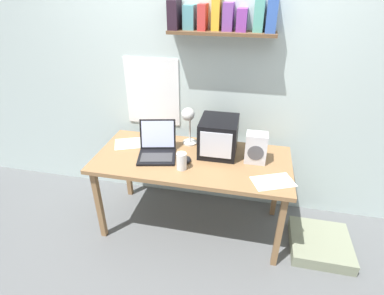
{
  "coord_description": "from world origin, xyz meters",
  "views": [
    {
      "loc": [
        0.45,
        -2.06,
        2.01
      ],
      "look_at": [
        0.0,
        0.0,
        0.82
      ],
      "focal_mm": 28.0,
      "sensor_mm": 36.0,
      "label": 1
    }
  ],
  "objects_px": {
    "computer_mouse": "(187,160)",
    "floor_cushion": "(320,244)",
    "printed_handout": "(130,143)",
    "space_heater": "(256,148)",
    "crt_monitor": "(219,136)",
    "laptop": "(157,147)",
    "desk_lamp": "(188,119)",
    "corner_desk": "(192,164)",
    "open_notebook": "(273,182)",
    "juice_glass": "(182,162)"
  },
  "relations": [
    {
      "from": "crt_monitor",
      "to": "desk_lamp",
      "type": "relative_size",
      "value": 0.96
    },
    {
      "from": "laptop",
      "to": "desk_lamp",
      "type": "distance_m",
      "value": 0.35
    },
    {
      "from": "space_heater",
      "to": "floor_cushion",
      "type": "xyz_separation_m",
      "value": [
        0.62,
        -0.12,
        -0.8
      ]
    },
    {
      "from": "corner_desk",
      "to": "open_notebook",
      "type": "bearing_deg",
      "value": -17.12
    },
    {
      "from": "laptop",
      "to": "desk_lamp",
      "type": "height_order",
      "value": "desk_lamp"
    },
    {
      "from": "laptop",
      "to": "space_heater",
      "type": "xyz_separation_m",
      "value": [
        0.8,
        0.05,
        0.06
      ]
    },
    {
      "from": "computer_mouse",
      "to": "desk_lamp",
      "type": "bearing_deg",
      "value": 100.45
    },
    {
      "from": "laptop",
      "to": "printed_handout",
      "type": "distance_m",
      "value": 0.33
    },
    {
      "from": "desk_lamp",
      "to": "open_notebook",
      "type": "height_order",
      "value": "desk_lamp"
    },
    {
      "from": "desk_lamp",
      "to": "floor_cushion",
      "type": "relative_size",
      "value": 0.75
    },
    {
      "from": "crt_monitor",
      "to": "juice_glass",
      "type": "xyz_separation_m",
      "value": [
        -0.24,
        -0.31,
        -0.09
      ]
    },
    {
      "from": "laptop",
      "to": "desk_lamp",
      "type": "xyz_separation_m",
      "value": [
        0.23,
        0.19,
        0.19
      ]
    },
    {
      "from": "desk_lamp",
      "to": "space_heater",
      "type": "bearing_deg",
      "value": -12.46
    },
    {
      "from": "corner_desk",
      "to": "space_heater",
      "type": "bearing_deg",
      "value": 6.87
    },
    {
      "from": "printed_handout",
      "to": "floor_cushion",
      "type": "bearing_deg",
      "value": -6.05
    },
    {
      "from": "crt_monitor",
      "to": "computer_mouse",
      "type": "height_order",
      "value": "crt_monitor"
    },
    {
      "from": "laptop",
      "to": "computer_mouse",
      "type": "distance_m",
      "value": 0.28
    },
    {
      "from": "corner_desk",
      "to": "juice_glass",
      "type": "height_order",
      "value": "juice_glass"
    },
    {
      "from": "crt_monitor",
      "to": "desk_lamp",
      "type": "bearing_deg",
      "value": 168.69
    },
    {
      "from": "laptop",
      "to": "computer_mouse",
      "type": "xyz_separation_m",
      "value": [
        0.27,
        -0.07,
        -0.05
      ]
    },
    {
      "from": "desk_lamp",
      "to": "printed_handout",
      "type": "relative_size",
      "value": 1.14
    },
    {
      "from": "crt_monitor",
      "to": "laptop",
      "type": "height_order",
      "value": "crt_monitor"
    },
    {
      "from": "juice_glass",
      "to": "computer_mouse",
      "type": "xyz_separation_m",
      "value": [
        0.02,
        0.11,
        -0.05
      ]
    },
    {
      "from": "open_notebook",
      "to": "printed_handout",
      "type": "bearing_deg",
      "value": 165.47
    },
    {
      "from": "desk_lamp",
      "to": "open_notebook",
      "type": "xyz_separation_m",
      "value": [
        0.72,
        -0.39,
        -0.26
      ]
    },
    {
      "from": "floor_cushion",
      "to": "crt_monitor",
      "type": "bearing_deg",
      "value": 167.79
    },
    {
      "from": "desk_lamp",
      "to": "open_notebook",
      "type": "distance_m",
      "value": 0.86
    },
    {
      "from": "printed_handout",
      "to": "floor_cushion",
      "type": "distance_m",
      "value": 1.86
    },
    {
      "from": "computer_mouse",
      "to": "floor_cushion",
      "type": "height_order",
      "value": "computer_mouse"
    },
    {
      "from": "desk_lamp",
      "to": "juice_glass",
      "type": "distance_m",
      "value": 0.42
    },
    {
      "from": "computer_mouse",
      "to": "printed_handout",
      "type": "distance_m",
      "value": 0.6
    },
    {
      "from": "floor_cushion",
      "to": "computer_mouse",
      "type": "bearing_deg",
      "value": 179.92
    },
    {
      "from": "computer_mouse",
      "to": "printed_handout",
      "type": "height_order",
      "value": "computer_mouse"
    },
    {
      "from": "juice_glass",
      "to": "open_notebook",
      "type": "xyz_separation_m",
      "value": [
        0.69,
        -0.03,
        -0.06
      ]
    },
    {
      "from": "corner_desk",
      "to": "printed_handout",
      "type": "height_order",
      "value": "printed_handout"
    },
    {
      "from": "laptop",
      "to": "computer_mouse",
      "type": "height_order",
      "value": "laptop"
    },
    {
      "from": "crt_monitor",
      "to": "printed_handout",
      "type": "xyz_separation_m",
      "value": [
        -0.79,
        -0.02,
        -0.15
      ]
    },
    {
      "from": "corner_desk",
      "to": "open_notebook",
      "type": "distance_m",
      "value": 0.68
    },
    {
      "from": "printed_handout",
      "to": "crt_monitor",
      "type": "bearing_deg",
      "value": 1.36
    },
    {
      "from": "crt_monitor",
      "to": "open_notebook",
      "type": "height_order",
      "value": "crt_monitor"
    },
    {
      "from": "crt_monitor",
      "to": "space_heater",
      "type": "relative_size",
      "value": 1.4
    },
    {
      "from": "computer_mouse",
      "to": "laptop",
      "type": "bearing_deg",
      "value": 166.46
    },
    {
      "from": "desk_lamp",
      "to": "printed_handout",
      "type": "xyz_separation_m",
      "value": [
        -0.53,
        -0.07,
        -0.26
      ]
    },
    {
      "from": "corner_desk",
      "to": "laptop",
      "type": "relative_size",
      "value": 4.15
    },
    {
      "from": "juice_glass",
      "to": "floor_cushion",
      "type": "distance_m",
      "value": 1.39
    },
    {
      "from": "corner_desk",
      "to": "computer_mouse",
      "type": "height_order",
      "value": "computer_mouse"
    },
    {
      "from": "laptop",
      "to": "space_heater",
      "type": "bearing_deg",
      "value": -8.99
    },
    {
      "from": "crt_monitor",
      "to": "juice_glass",
      "type": "relative_size",
      "value": 2.53
    },
    {
      "from": "desk_lamp",
      "to": "printed_handout",
      "type": "height_order",
      "value": "desk_lamp"
    },
    {
      "from": "corner_desk",
      "to": "juice_glass",
      "type": "bearing_deg",
      "value": -104.65
    }
  ]
}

